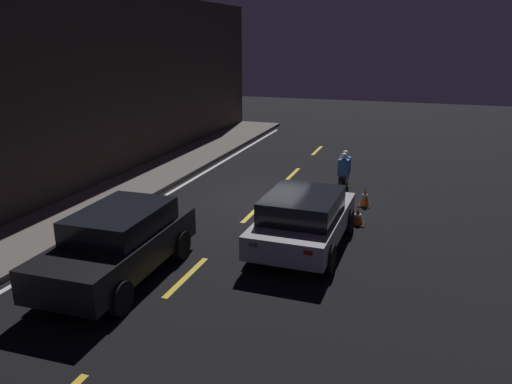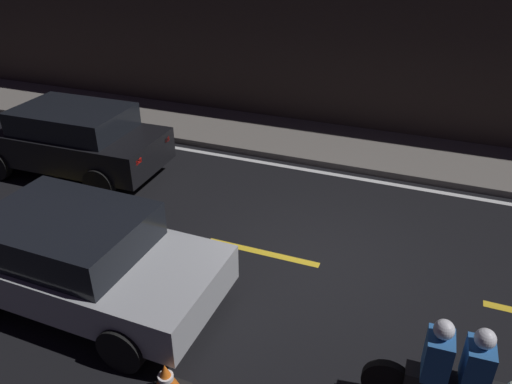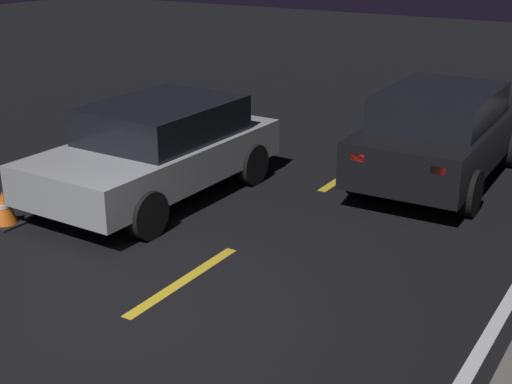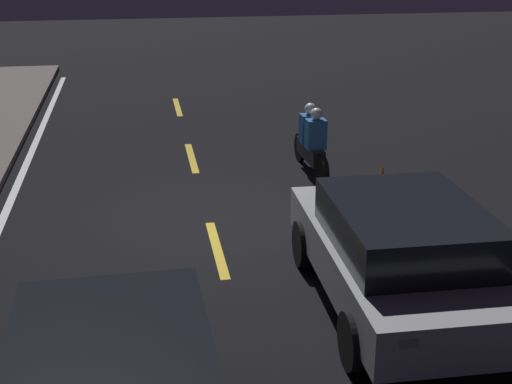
# 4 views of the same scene
# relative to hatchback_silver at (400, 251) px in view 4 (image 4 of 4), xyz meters

# --- Properties ---
(ground_plane) EXTENTS (56.00, 56.00, 0.00)m
(ground_plane) POSITION_rel_hatchback_silver_xyz_m (3.06, 2.01, -0.76)
(ground_plane) COLOR black
(lane_dash_c) EXTENTS (2.00, 0.14, 0.01)m
(lane_dash_c) POSITION_rel_hatchback_silver_xyz_m (2.06, 2.01, -0.75)
(lane_dash_c) COLOR gold
(lane_dash_c) RESTS_ON ground
(lane_dash_d) EXTENTS (2.00, 0.14, 0.01)m
(lane_dash_d) POSITION_rel_hatchback_silver_xyz_m (6.56, 2.01, -0.75)
(lane_dash_d) COLOR gold
(lane_dash_d) RESTS_ON ground
(lane_dash_e) EXTENTS (2.00, 0.14, 0.01)m
(lane_dash_e) POSITION_rel_hatchback_silver_xyz_m (11.06, 2.01, -0.75)
(lane_dash_e) COLOR gold
(lane_dash_e) RESTS_ON ground
(hatchback_silver) EXTENTS (4.08, 2.05, 1.41)m
(hatchback_silver) POSITION_rel_hatchback_silver_xyz_m (0.00, 0.00, 0.00)
(hatchback_silver) COLOR #9EA0A5
(hatchback_silver) RESTS_ON ground
(motorcycle) EXTENTS (2.13, 0.39, 1.36)m
(motorcycle) POSITION_rel_hatchback_silver_xyz_m (5.15, -0.17, -0.12)
(motorcycle) COLOR black
(motorcycle) RESTS_ON ground
(traffic_cone_near) EXTENTS (0.44, 0.44, 0.48)m
(traffic_cone_near) POSITION_rel_hatchback_silver_xyz_m (2.01, -1.08, -0.52)
(traffic_cone_near) COLOR black
(traffic_cone_near) RESTS_ON ground
(traffic_cone_mid) EXTENTS (0.39, 0.39, 0.61)m
(traffic_cone_mid) POSITION_rel_hatchback_silver_xyz_m (3.68, -1.06, -0.46)
(traffic_cone_mid) COLOR black
(traffic_cone_mid) RESTS_ON ground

